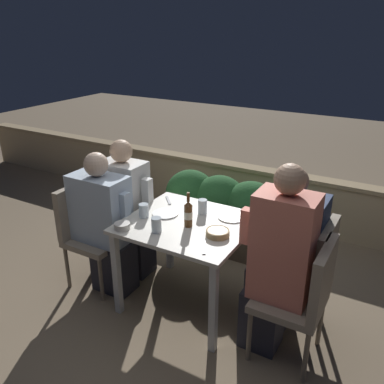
{
  "coord_description": "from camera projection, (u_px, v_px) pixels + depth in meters",
  "views": [
    {
      "loc": [
        1.37,
        -2.34,
        2.09
      ],
      "look_at": [
        0.0,
        0.06,
        0.95
      ],
      "focal_mm": 38.0,
      "sensor_mm": 36.0,
      "label": 1
    }
  ],
  "objects": [
    {
      "name": "ground_plane",
      "position": [
        188.0,
        302.0,
        3.31
      ],
      "size": [
        16.0,
        16.0,
        0.0
      ],
      "primitive_type": "plane",
      "color": "#847056"
    },
    {
      "name": "parapet_wall",
      "position": [
        265.0,
        195.0,
        4.56
      ],
      "size": [
        9.0,
        0.18,
        0.62
      ],
      "color": "tan",
      "rests_on": "ground_plane"
    },
    {
      "name": "dining_table",
      "position": [
        188.0,
        234.0,
        3.07
      ],
      "size": [
        0.92,
        0.83,
        0.73
      ],
      "color": "silver",
      "rests_on": "ground_plane"
    },
    {
      "name": "planter_hedge",
      "position": [
        220.0,
        209.0,
        3.98
      ],
      "size": [
        1.18,
        0.47,
        0.76
      ],
      "color": "brown",
      "rests_on": "ground_plane"
    },
    {
      "name": "chair_left_near",
      "position": [
        87.0,
        226.0,
        3.41
      ],
      "size": [
        0.44,
        0.43,
        0.88
      ],
      "color": "gray",
      "rests_on": "ground_plane"
    },
    {
      "name": "person_blue_shirt",
      "position": [
        105.0,
        224.0,
        3.29
      ],
      "size": [
        0.52,
        0.26,
        1.19
      ],
      "color": "#282833",
      "rests_on": "ground_plane"
    },
    {
      "name": "chair_left_far",
      "position": [
        111.0,
        213.0,
        3.65
      ],
      "size": [
        0.44,
        0.43,
        0.88
      ],
      "color": "gray",
      "rests_on": "ground_plane"
    },
    {
      "name": "person_white_polo",
      "position": [
        128.0,
        208.0,
        3.53
      ],
      "size": [
        0.48,
        0.26,
        1.22
      ],
      "color": "#282833",
      "rests_on": "ground_plane"
    },
    {
      "name": "chair_right_near",
      "position": [
        305.0,
        293.0,
        2.56
      ],
      "size": [
        0.44,
        0.43,
        0.88
      ],
      "color": "gray",
      "rests_on": "ground_plane"
    },
    {
      "name": "person_coral_top",
      "position": [
        277.0,
        263.0,
        2.59
      ],
      "size": [
        0.47,
        0.26,
        1.35
      ],
      "color": "#282833",
      "rests_on": "ground_plane"
    },
    {
      "name": "chair_right_far",
      "position": [
        309.0,
        269.0,
        2.81
      ],
      "size": [
        0.44,
        0.43,
        0.88
      ],
      "color": "gray",
      "rests_on": "ground_plane"
    },
    {
      "name": "person_navy_jumper",
      "position": [
        283.0,
        250.0,
        2.87
      ],
      "size": [
        0.52,
        0.26,
        1.24
      ],
      "color": "#282833",
      "rests_on": "ground_plane"
    },
    {
      "name": "beer_bottle",
      "position": [
        188.0,
        214.0,
        2.93
      ],
      "size": [
        0.06,
        0.06,
        0.26
      ],
      "color": "brown",
      "rests_on": "dining_table"
    },
    {
      "name": "plate_0",
      "position": [
        165.0,
        213.0,
        3.15
      ],
      "size": [
        0.2,
        0.2,
        0.01
      ],
      "color": "white",
      "rests_on": "dining_table"
    },
    {
      "name": "plate_1",
      "position": [
        232.0,
        217.0,
        3.1
      ],
      "size": [
        0.22,
        0.22,
        0.01
      ],
      "color": "silver",
      "rests_on": "dining_table"
    },
    {
      "name": "bowl_0",
      "position": [
        122.0,
        226.0,
        2.92
      ],
      "size": [
        0.11,
        0.11,
        0.05
      ],
      "color": "beige",
      "rests_on": "dining_table"
    },
    {
      "name": "bowl_1",
      "position": [
        218.0,
        232.0,
        2.82
      ],
      "size": [
        0.17,
        0.17,
        0.04
      ],
      "color": "tan",
      "rests_on": "dining_table"
    },
    {
      "name": "glass_cup_0",
      "position": [
        156.0,
        225.0,
        2.86
      ],
      "size": [
        0.07,
        0.07,
        0.11
      ],
      "color": "silver",
      "rests_on": "dining_table"
    },
    {
      "name": "glass_cup_1",
      "position": [
        144.0,
        211.0,
        3.09
      ],
      "size": [
        0.07,
        0.07,
        0.11
      ],
      "color": "silver",
      "rests_on": "dining_table"
    },
    {
      "name": "glass_cup_2",
      "position": [
        202.0,
        207.0,
        3.14
      ],
      "size": [
        0.07,
        0.07,
        0.12
      ],
      "color": "silver",
      "rests_on": "dining_table"
    },
    {
      "name": "fork_0",
      "position": [
        168.0,
        200.0,
        3.39
      ],
      "size": [
        0.13,
        0.14,
        0.01
      ],
      "color": "silver",
      "rests_on": "dining_table"
    },
    {
      "name": "fork_1",
      "position": [
        204.0,
        247.0,
        2.68
      ],
      "size": [
        0.1,
        0.16,
        0.01
      ],
      "color": "silver",
      "rests_on": "dining_table"
    }
  ]
}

